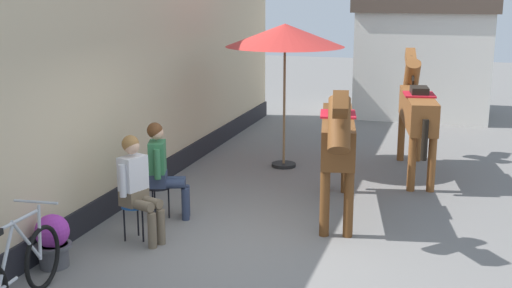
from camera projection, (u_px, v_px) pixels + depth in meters
The scene contains 10 objects.
ground_plane at pixel (310, 183), 11.16m from camera, with size 40.00×40.00×0.00m, color slate.
pub_facade_wall at pixel (127, 99), 10.13m from camera, with size 0.34×14.00×3.40m.
distant_cottage at pixel (425, 44), 16.62m from camera, with size 3.40×2.60×3.50m.
seated_visitor_near at pixel (137, 183), 8.44m from camera, with size 0.61×0.49×1.39m.
seated_visitor_far at pixel (162, 166), 9.27m from camera, with size 0.61×0.49×1.39m.
saddled_horse_near at pixel (338, 136), 9.33m from camera, with size 0.85×2.97×2.06m.
saddled_horse_far at pixel (417, 108), 11.49m from camera, with size 0.81×2.97×2.06m.
flower_planter_near at pixel (53, 240), 7.75m from camera, with size 0.43×0.43×0.64m.
leaning_bicycle at pixel (17, 274), 6.68m from camera, with size 0.50×1.76×1.02m.
cafe_parasol at pixel (285, 36), 11.61m from camera, with size 2.10×2.10×2.58m.
Camera 1 is at (2.27, -7.50, 3.22)m, focal length 46.64 mm.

